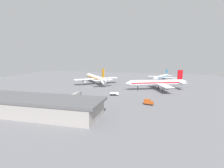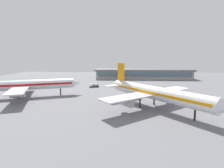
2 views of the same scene
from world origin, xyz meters
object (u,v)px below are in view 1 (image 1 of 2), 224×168
airplane_distant (162,77)px  ground_crew_worker (79,80)px  fuel_truck (114,94)px  safety_cone_far_side (90,98)px  catering_truck (148,102)px  safety_cone_mid_apron (74,81)px  airplane_at_gate (96,78)px  airplane_taxiing (157,83)px

airplane_distant → ground_crew_worker: (-94.58, -19.50, -3.86)m
fuel_truck → safety_cone_far_side: bearing=-149.5°
catering_truck → safety_cone_mid_apron: bearing=154.9°
airplane_at_gate → safety_cone_far_side: airplane_at_gate is taller
fuel_truck → safety_cone_far_side: fuel_truck is taller
airplane_at_gate → safety_cone_mid_apron: airplane_at_gate is taller
airplane_distant → safety_cone_mid_apron: size_ratio=67.56×
airplane_distant → safety_cone_mid_apron: bearing=-50.7°
catering_truck → safety_cone_far_side: catering_truck is taller
safety_cone_mid_apron → safety_cone_far_side: 86.14m
fuel_truck → safety_cone_mid_apron: size_ratio=10.95×
airplane_distant → ground_crew_worker: airplane_distant is taller
airplane_distant → safety_cone_mid_apron: (-96.41, -29.35, -4.41)m
airplane_taxiing → safety_cone_far_side: 62.31m
airplane_taxiing → safety_cone_mid_apron: size_ratio=88.40×
safety_cone_mid_apron → ground_crew_worker: bearing=79.5°
airplane_at_gate → airplane_taxiing: 63.54m
airplane_taxiing → ground_crew_worker: (-89.93, 37.70, -5.27)m
catering_truck → fuel_truck: bearing=159.6°
airplane_at_gate → safety_cone_far_side: 63.09m
airplane_taxiing → safety_cone_mid_apron: bearing=-38.2°
fuel_truck → catering_truck: catering_truck is taller
airplane_at_gate → catering_truck: size_ratio=8.04×
airplane_at_gate → catering_truck: (56.83, -66.06, -4.60)m
airplane_taxiing → catering_truck: airplane_taxiing is taller
safety_cone_mid_apron → safety_cone_far_side: bearing=-56.3°
airplane_at_gate → fuel_truck: size_ratio=7.23×
airplane_taxiing → fuel_truck: size_ratio=8.07×
safety_cone_mid_apron → catering_truck: bearing=-41.6°
ground_crew_worker → safety_cone_mid_apron: (-1.83, -9.85, -0.55)m
airplane_distant → safety_cone_far_side: size_ratio=67.56×
airplane_at_gate → catering_truck: airplane_at_gate is taller
airplane_at_gate → catering_truck: bearing=-178.0°
fuel_truck → safety_cone_mid_apron: 84.72m
airplane_at_gate → airplane_taxiing: (61.35, -16.54, -0.17)m
safety_cone_mid_apron → airplane_distant: bearing=16.9°
fuel_truck → ground_crew_worker: size_ratio=3.94×
ground_crew_worker → safety_cone_far_side: (46.00, -81.50, -0.55)m
catering_truck → safety_cone_far_side: bearing=-171.8°
safety_cone_far_side → airplane_taxiing: bearing=44.9°
airplane_at_gate → safety_cone_mid_apron: (-30.41, 11.31, -5.99)m
airplane_distant → airplane_taxiing: bearing=17.7°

